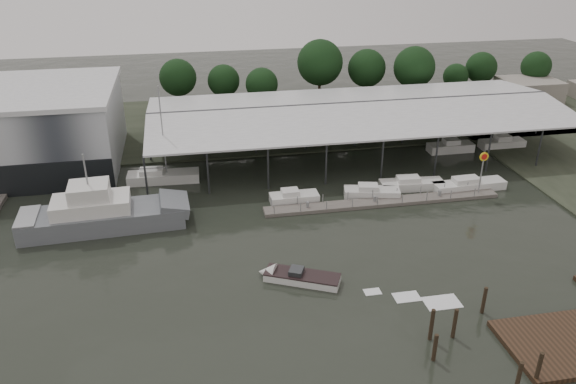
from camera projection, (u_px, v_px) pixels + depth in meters
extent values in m
plane|color=black|center=(269.00, 262.00, 54.13)|extent=(200.00, 200.00, 0.00)
cube|color=#373E2E|center=(229.00, 123.00, 91.29)|extent=(140.00, 30.00, 0.30)
cube|color=#ACB1B7|center=(24.00, 130.00, 73.88)|extent=(24.00, 20.00, 10.00)
cube|color=black|center=(9.00, 181.00, 66.28)|extent=(24.00, 0.30, 4.00)
cube|color=silver|center=(15.00, 91.00, 71.62)|extent=(24.50, 20.50, 0.60)
cube|color=#2E3033|center=(357.00, 103.00, 78.83)|extent=(58.00, 0.40, 0.30)
cylinder|color=#2E3033|center=(146.00, 177.00, 65.56)|extent=(0.24, 0.24, 5.50)
cylinder|color=#2E3033|center=(152.00, 117.00, 85.93)|extent=(0.24, 0.24, 5.50)
cylinder|color=#2E3033|center=(499.00, 97.00, 95.57)|extent=(0.24, 0.24, 5.50)
cube|color=#69655D|center=(383.00, 202.00, 65.40)|extent=(28.00, 2.00, 0.40)
cylinder|color=gray|center=(274.00, 210.00, 62.18)|extent=(0.10, 0.10, 1.20)
cylinder|color=gray|center=(483.00, 185.00, 68.10)|extent=(0.10, 0.10, 1.20)
cube|color=gray|center=(375.00, 199.00, 65.01)|extent=(0.30, 0.30, 0.70)
cylinder|color=gray|center=(481.00, 176.00, 66.40)|extent=(0.16, 0.16, 5.00)
cylinder|color=yellow|center=(484.00, 157.00, 65.31)|extent=(1.10, 0.12, 1.10)
cylinder|color=red|center=(484.00, 157.00, 65.25)|extent=(0.70, 0.05, 0.70)
cube|color=gray|center=(529.00, 90.00, 102.27)|extent=(10.00, 8.00, 4.00)
cube|color=slate|center=(104.00, 220.00, 60.07)|extent=(17.20, 5.95, 2.40)
cube|color=slate|center=(174.00, 204.00, 61.22)|extent=(3.48, 5.04, 1.81)
cube|color=silver|center=(91.00, 206.00, 59.07)|extent=(8.18, 4.62, 1.80)
cube|color=silver|center=(89.00, 191.00, 58.34)|extent=(4.25, 3.81, 1.61)
cylinder|color=gray|center=(85.00, 170.00, 57.29)|extent=(0.18, 0.18, 3.50)
cube|color=gray|center=(27.00, 217.00, 57.92)|extent=(2.28, 4.97, 0.15)
cube|color=silver|center=(164.00, 178.00, 70.90)|extent=(9.00, 2.99, 1.40)
cube|color=silver|center=(151.00, 172.00, 70.33)|extent=(2.92, 1.92, 0.80)
cylinder|color=gray|center=(163.00, 132.00, 68.31)|extent=(0.16, 0.16, 11.41)
cylinder|color=gray|center=(153.00, 168.00, 70.15)|extent=(3.50, 0.27, 0.12)
cube|color=silver|center=(302.00, 278.00, 51.15)|extent=(7.06, 4.76, 0.90)
cone|color=silver|center=(267.00, 273.00, 51.92)|extent=(2.30, 2.49, 2.00)
cube|color=black|center=(302.00, 274.00, 50.97)|extent=(7.09, 4.81, 0.12)
cube|color=#2E3033|center=(296.00, 271.00, 50.99)|extent=(1.69, 1.78, 0.50)
cube|color=silver|center=(372.00, 292.00, 49.81)|extent=(2.30, 1.50, 0.04)
cube|color=silver|center=(407.00, 297.00, 49.11)|extent=(3.10, 2.00, 0.04)
cube|color=silver|center=(442.00, 302.00, 48.42)|extent=(3.90, 2.50, 0.04)
cube|color=silver|center=(294.00, 198.00, 65.60)|extent=(5.69, 2.24, 1.10)
cube|color=silver|center=(290.00, 192.00, 65.17)|extent=(2.00, 1.62, 0.70)
cube|color=silver|center=(372.00, 193.00, 66.87)|extent=(6.89, 3.60, 1.10)
cube|color=silver|center=(368.00, 187.00, 66.44)|extent=(2.60, 2.08, 0.70)
cube|color=silver|center=(412.00, 185.00, 68.94)|extent=(7.93, 2.77, 1.10)
cube|color=silver|center=(408.00, 179.00, 68.51)|extent=(2.84, 1.80, 0.70)
cube|color=silver|center=(469.00, 186.00, 68.72)|extent=(9.12, 2.55, 1.10)
cube|color=silver|center=(466.00, 180.00, 68.29)|extent=(3.23, 1.73, 0.70)
cylinder|color=#2D2216|center=(454.00, 326.00, 43.94)|extent=(0.32, 0.32, 3.30)
cylinder|color=#2D2216|center=(538.00, 371.00, 39.58)|extent=(0.32, 0.32, 3.28)
cylinder|color=#2D2216|center=(435.00, 351.00, 41.68)|extent=(0.32, 0.32, 2.98)
cylinder|color=#2D2216|center=(431.00, 328.00, 43.68)|extent=(0.32, 0.32, 3.46)
cylinder|color=#2D2216|center=(483.00, 303.00, 46.78)|extent=(0.32, 0.32, 3.13)
cylinder|color=#2D2216|center=(518.00, 382.00, 38.57)|extent=(0.32, 0.32, 3.42)
cylinder|color=#302115|center=(180.00, 101.00, 95.63)|extent=(0.50, 0.50, 4.42)
sphere|color=#173917|center=(178.00, 78.00, 93.91)|extent=(6.19, 6.19, 6.19)
cylinder|color=#302115|center=(225.00, 101.00, 96.60)|extent=(0.50, 0.50, 3.88)
sphere|color=#173917|center=(224.00, 81.00, 95.09)|extent=(5.43, 5.43, 5.43)
cylinder|color=#302115|center=(262.00, 104.00, 94.66)|extent=(0.50, 0.50, 3.86)
sphere|color=#173917|center=(262.00, 84.00, 93.16)|extent=(5.40, 5.40, 5.40)
cylinder|color=#302115|center=(319.00, 91.00, 98.73)|extent=(0.50, 0.50, 5.62)
sphere|color=#173917|center=(320.00, 62.00, 96.54)|extent=(7.87, 7.87, 7.87)
cylinder|color=#302115|center=(365.00, 92.00, 100.02)|extent=(0.50, 0.50, 4.71)
sphere|color=#173917|center=(367.00, 68.00, 98.18)|extent=(6.60, 6.60, 6.60)
cylinder|color=#302115|center=(412.00, 93.00, 98.60)|extent=(0.50, 0.50, 5.08)
sphere|color=#173917|center=(414.00, 67.00, 96.61)|extent=(7.12, 7.12, 7.12)
cylinder|color=#302115|center=(454.00, 92.00, 102.68)|extent=(0.50, 0.50, 3.23)
sphere|color=#173917|center=(456.00, 76.00, 101.42)|extent=(4.53, 4.53, 4.53)
cylinder|color=#302115|center=(478.00, 87.00, 104.36)|extent=(0.50, 0.50, 4.02)
sphere|color=#173917|center=(481.00, 68.00, 102.79)|extent=(5.62, 5.62, 5.62)
cylinder|color=#302115|center=(533.00, 85.00, 105.93)|extent=(0.50, 0.50, 3.90)
sphere|color=#173917|center=(536.00, 66.00, 104.41)|extent=(5.46, 5.46, 5.46)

